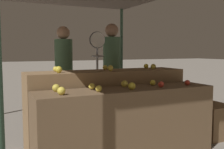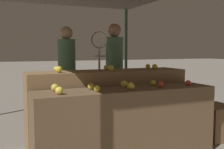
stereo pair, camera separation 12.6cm
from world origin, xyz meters
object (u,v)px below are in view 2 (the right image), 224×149
(produce_scale, at_px, (99,59))
(person_customer_left, at_px, (67,67))
(person_vendor_at_scale, at_px, (114,65))
(wooden_crate_side, at_px, (216,122))

(produce_scale, relative_size, person_customer_left, 0.93)
(produce_scale, height_order, person_customer_left, person_customer_left)
(person_vendor_at_scale, relative_size, wooden_crate_side, 3.59)
(produce_scale, relative_size, person_vendor_at_scale, 0.91)
(person_vendor_at_scale, distance_m, person_customer_left, 0.88)
(person_vendor_at_scale, height_order, person_customer_left, person_vendor_at_scale)
(person_vendor_at_scale, height_order, wooden_crate_side, person_vendor_at_scale)
(person_customer_left, xyz_separation_m, wooden_crate_side, (1.88, -1.77, -0.79))
(wooden_crate_side, bearing_deg, person_vendor_at_scale, 129.01)
(person_customer_left, bearing_deg, wooden_crate_side, 158.90)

